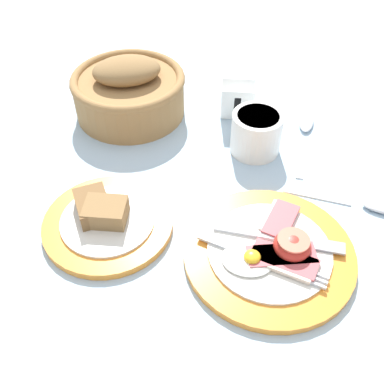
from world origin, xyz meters
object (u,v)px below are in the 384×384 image
number_card (237,102)px  teaspoon_by_saucer (367,205)px  bread_basket (129,91)px  breakfast_plate (271,252)px  sugar_cup (256,132)px  teaspoon_near_cup (305,130)px  bread_plate (106,220)px

number_card → teaspoon_by_saucer: 0.30m
bread_basket → breakfast_plate: bearing=-50.5°
teaspoon_by_saucer → sugar_cup: bearing=156.2°
breakfast_plate → number_card: size_ratio=3.28×
breakfast_plate → teaspoon_by_saucer: bearing=36.5°
sugar_cup → bread_basket: 0.26m
number_card → teaspoon_by_saucer: number_card is taller
sugar_cup → number_card: bearing=112.0°
breakfast_plate → sugar_cup: bearing=96.1°
breakfast_plate → teaspoon_near_cup: (0.07, 0.29, -0.01)m
breakfast_plate → sugar_cup: 0.24m
bread_basket → teaspoon_near_cup: bearing=-4.8°
sugar_cup → breakfast_plate: bearing=-83.9°
bread_basket → sugar_cup: bearing=-20.2°
bread_plate → teaspoon_by_saucer: bearing=11.4°
bread_basket → number_card: bearing=0.0°
teaspoon_by_saucer → teaspoon_near_cup: same height
breakfast_plate → bread_basket: (-0.27, 0.32, 0.04)m
sugar_cup → teaspoon_near_cup: sugar_cup is taller
bread_plate → sugar_cup: bearing=42.7°
breakfast_plate → number_card: number_card is taller
teaspoon_by_saucer → teaspoon_near_cup: 0.20m
bread_plate → breakfast_plate: bearing=-7.6°
number_card → teaspoon_near_cup: (0.13, -0.03, -0.03)m
bread_plate → number_card: (0.18, 0.29, 0.02)m
number_card → bread_plate: bearing=-123.2°
bread_plate → teaspoon_by_saucer: 0.40m
bread_plate → number_card: bearing=57.8°
sugar_cup → teaspoon_near_cup: (0.09, 0.06, -0.03)m
bread_plate → teaspoon_by_saucer: size_ratio=1.01×
sugar_cup → bread_basket: (-0.24, 0.09, 0.01)m
breakfast_plate → bread_plate: size_ratio=1.24×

